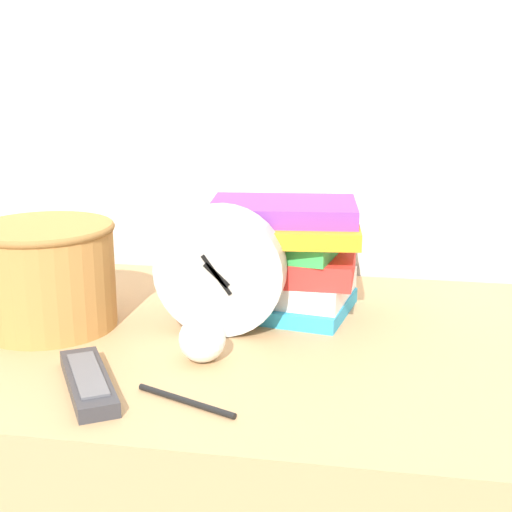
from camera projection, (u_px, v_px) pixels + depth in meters
wall_back at (248, 31)px, 1.39m from camera, size 6.00×0.04×2.40m
desk_clock at (220, 271)px, 1.09m from camera, size 0.20×0.05×0.20m
book_stack at (289, 257)px, 1.19m from camera, size 0.26×0.22×0.19m
basket at (46, 273)px, 1.12m from camera, size 0.22×0.22×0.17m
tv_remote at (88, 381)px, 0.92m from camera, size 0.14×0.19×0.02m
crumpled_paper_ball at (202, 339)px, 1.00m from camera, size 0.07×0.07×0.07m
pen at (186, 401)px, 0.88m from camera, size 0.14×0.07×0.01m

